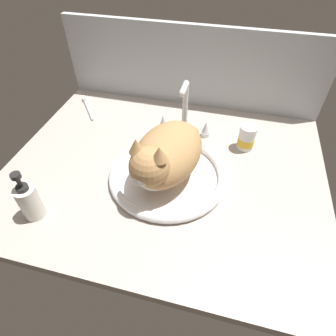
{
  "coord_description": "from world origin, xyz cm",
  "views": [
    {
      "loc": [
        17.38,
        -62.79,
        67.19
      ],
      "look_at": [
        2.22,
        -3.49,
        7.0
      ],
      "focal_mm": 30.09,
      "sensor_mm": 36.0,
      "label": 1
    }
  ],
  "objects_px": {
    "soap_pump_bottle": "(29,201)",
    "toothbrush": "(88,108)",
    "sink_basin": "(168,174)",
    "faucet": "(184,116)",
    "pill_bottle": "(247,138)",
    "cat": "(165,156)"
  },
  "relations": [
    {
      "from": "cat",
      "to": "pill_bottle",
      "type": "relative_size",
      "value": 4.13
    },
    {
      "from": "cat",
      "to": "soap_pump_bottle",
      "type": "xyz_separation_m",
      "value": [
        -0.32,
        -0.21,
        -0.05
      ]
    },
    {
      "from": "faucet",
      "to": "toothbrush",
      "type": "bearing_deg",
      "value": 171.63
    },
    {
      "from": "toothbrush",
      "to": "cat",
      "type": "bearing_deg",
      "value": -37.41
    },
    {
      "from": "pill_bottle",
      "to": "toothbrush",
      "type": "xyz_separation_m",
      "value": [
        -0.64,
        0.09,
        -0.04
      ]
    },
    {
      "from": "soap_pump_bottle",
      "to": "toothbrush",
      "type": "xyz_separation_m",
      "value": [
        -0.1,
        0.52,
        -0.05
      ]
    },
    {
      "from": "pill_bottle",
      "to": "sink_basin",
      "type": "bearing_deg",
      "value": -137.55
    },
    {
      "from": "soap_pump_bottle",
      "to": "toothbrush",
      "type": "distance_m",
      "value": 0.54
    },
    {
      "from": "soap_pump_bottle",
      "to": "toothbrush",
      "type": "relative_size",
      "value": 1.09
    },
    {
      "from": "sink_basin",
      "to": "faucet",
      "type": "relative_size",
      "value": 1.76
    },
    {
      "from": "sink_basin",
      "to": "cat",
      "type": "height_order",
      "value": "cat"
    },
    {
      "from": "pill_bottle",
      "to": "toothbrush",
      "type": "relative_size",
      "value": 0.61
    },
    {
      "from": "soap_pump_bottle",
      "to": "pill_bottle",
      "type": "relative_size",
      "value": 1.78
    },
    {
      "from": "cat",
      "to": "pill_bottle",
      "type": "xyz_separation_m",
      "value": [
        0.23,
        0.23,
        -0.06
      ]
    },
    {
      "from": "sink_basin",
      "to": "faucet",
      "type": "xyz_separation_m",
      "value": [
        -0.0,
        0.23,
        0.06
      ]
    },
    {
      "from": "faucet",
      "to": "soap_pump_bottle",
      "type": "bearing_deg",
      "value": -124.73
    },
    {
      "from": "faucet",
      "to": "pill_bottle",
      "type": "height_order",
      "value": "faucet"
    },
    {
      "from": "sink_basin",
      "to": "toothbrush",
      "type": "relative_size",
      "value": 2.5
    },
    {
      "from": "faucet",
      "to": "soap_pump_bottle",
      "type": "height_order",
      "value": "faucet"
    },
    {
      "from": "cat",
      "to": "toothbrush",
      "type": "bearing_deg",
      "value": 142.59
    },
    {
      "from": "cat",
      "to": "toothbrush",
      "type": "height_order",
      "value": "cat"
    },
    {
      "from": "soap_pump_bottle",
      "to": "toothbrush",
      "type": "bearing_deg",
      "value": 100.43
    }
  ]
}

